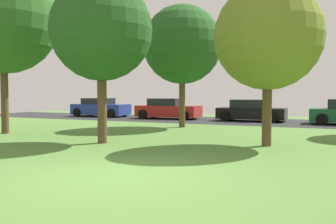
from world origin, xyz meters
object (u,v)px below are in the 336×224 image
oak_tree_left (101,30)px  parked_car_blue (100,108)px  parked_car_black (251,111)px  oak_tree_right (3,19)px  oak_tree_center (268,37)px  parked_car_red (168,109)px  maple_tree_far (182,45)px

oak_tree_left → parked_car_blue: bearing=125.2°
parked_car_blue → parked_car_black: size_ratio=1.04×
parked_car_blue → oak_tree_left: bearing=-54.8°
oak_tree_right → oak_tree_center: size_ratio=1.35×
oak_tree_left → parked_car_black: 13.06m
parked_car_black → oak_tree_left: bearing=-102.1°
oak_tree_left → parked_car_red: (-3.02, 12.21, -3.27)m
oak_tree_left → parked_car_black: bearing=77.9°
maple_tree_far → oak_tree_right: 8.36m
maple_tree_far → oak_tree_right: oak_tree_right is taller
oak_tree_center → parked_car_red: 13.79m
maple_tree_far → parked_car_blue: maple_tree_far is taller
oak_tree_right → oak_tree_left: oak_tree_right is taller
oak_tree_left → maple_tree_far: bearing=87.6°
oak_tree_right → parked_car_black: size_ratio=1.74×
maple_tree_far → oak_tree_center: size_ratio=1.16×
oak_tree_center → oak_tree_left: bearing=-162.8°
parked_car_red → maple_tree_far: bearing=-59.0°
maple_tree_far → oak_tree_left: maple_tree_far is taller
oak_tree_left → oak_tree_right: bearing=171.6°
parked_car_blue → maple_tree_far: bearing=-32.0°
oak_tree_center → parked_car_blue: oak_tree_center is taller
parked_car_blue → parked_car_black: (11.36, 0.03, -0.02)m
oak_tree_right → oak_tree_center: bearing=4.3°
oak_tree_center → parked_car_black: size_ratio=1.29×
oak_tree_right → oak_tree_center: (10.98, 0.83, -1.31)m
parked_car_red → parked_car_black: 5.68m
maple_tree_far → parked_car_blue: bearing=148.0°
oak_tree_right → parked_car_blue: (-3.08, 11.49, -4.26)m
oak_tree_right → oak_tree_center: oak_tree_right is taller
parked_car_red → oak_tree_right: bearing=-102.9°
oak_tree_center → oak_tree_left: 5.61m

